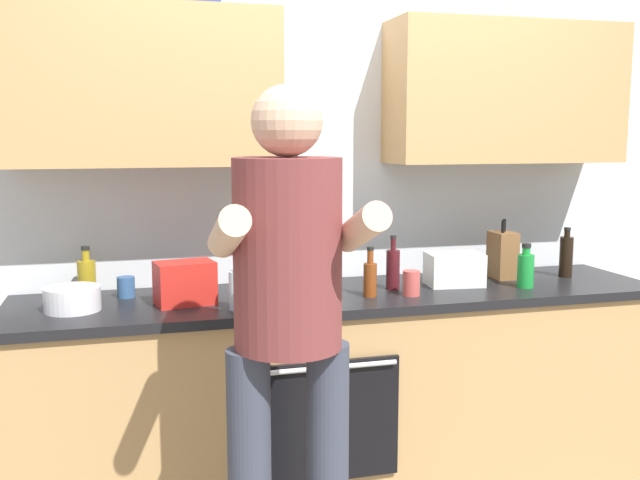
% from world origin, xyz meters
% --- Properties ---
extents(back_wall_unit, '(4.00, 0.38, 2.50)m').
position_xyz_m(back_wall_unit, '(0.00, 0.27, 1.49)').
color(back_wall_unit, silver).
rests_on(back_wall_unit, ground).
extents(counter, '(2.84, 0.67, 0.90)m').
position_xyz_m(counter, '(-0.00, -0.00, 0.45)').
color(counter, tan).
rests_on(counter, ground).
extents(person_standing, '(0.49, 0.45, 1.73)m').
position_xyz_m(person_standing, '(-0.44, -0.78, 1.03)').
color(person_standing, '#383D4C').
rests_on(person_standing, ground).
extents(bottle_oil, '(0.08, 0.08, 0.22)m').
position_xyz_m(bottle_oil, '(-1.09, 0.20, 0.98)').
color(bottle_oil, olive).
rests_on(bottle_oil, counter).
extents(bottle_water, '(0.06, 0.06, 0.24)m').
position_xyz_m(bottle_water, '(-0.51, -0.19, 0.99)').
color(bottle_water, silver).
rests_on(bottle_water, counter).
extents(bottle_vinegar, '(0.06, 0.06, 0.21)m').
position_xyz_m(bottle_vinegar, '(0.07, -0.11, 0.98)').
color(bottle_vinegar, brown).
rests_on(bottle_vinegar, counter).
extents(bottle_soda, '(0.07, 0.07, 0.20)m').
position_xyz_m(bottle_soda, '(0.80, -0.12, 0.98)').
color(bottle_soda, '#198C33').
rests_on(bottle_soda, counter).
extents(bottle_soy, '(0.06, 0.06, 0.24)m').
position_xyz_m(bottle_soy, '(1.12, 0.05, 1.00)').
color(bottle_soy, black).
rests_on(bottle_soy, counter).
extents(bottle_wine, '(0.06, 0.06, 0.24)m').
position_xyz_m(bottle_wine, '(0.21, -0.00, 1.00)').
color(bottle_wine, '#471419').
rests_on(bottle_wine, counter).
extents(cup_ceramic, '(0.07, 0.07, 0.11)m').
position_xyz_m(cup_ceramic, '(0.24, -0.14, 0.95)').
color(cup_ceramic, '#BF4C47').
rests_on(cup_ceramic, counter).
extents(cup_coffee, '(0.08, 0.08, 0.08)m').
position_xyz_m(cup_coffee, '(-0.39, 0.20, 0.94)').
color(cup_coffee, white).
rests_on(cup_coffee, counter).
extents(cup_tea, '(0.07, 0.07, 0.09)m').
position_xyz_m(cup_tea, '(-0.93, 0.15, 0.94)').
color(cup_tea, '#33598C').
rests_on(cup_tea, counter).
extents(mixing_bowl, '(0.22, 0.22, 0.09)m').
position_xyz_m(mixing_bowl, '(-1.13, -0.04, 0.95)').
color(mixing_bowl, silver).
rests_on(mixing_bowl, counter).
extents(knife_block, '(0.10, 0.14, 0.28)m').
position_xyz_m(knife_block, '(0.81, 0.10, 1.01)').
color(knife_block, brown).
rests_on(knife_block, counter).
extents(potted_herb, '(0.17, 0.17, 0.27)m').
position_xyz_m(potted_herb, '(-0.27, 0.03, 1.06)').
color(potted_herb, '#9E6647').
rests_on(potted_herb, counter).
extents(grocery_bag_crisps, '(0.25, 0.19, 0.17)m').
position_xyz_m(grocery_bag_crisps, '(-0.70, -0.04, 0.99)').
color(grocery_bag_crisps, red).
rests_on(grocery_bag_crisps, counter).
extents(grocery_bag_produce, '(0.26, 0.19, 0.15)m').
position_xyz_m(grocery_bag_produce, '(0.52, 0.01, 0.97)').
color(grocery_bag_produce, silver).
rests_on(grocery_bag_produce, counter).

